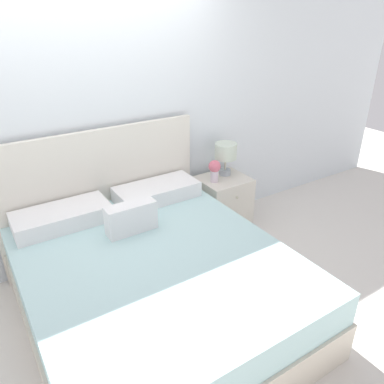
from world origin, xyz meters
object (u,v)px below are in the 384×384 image
at_px(bed, 153,279).
at_px(table_lamp, 226,153).
at_px(flower_vase, 215,169).
at_px(nightstand, 223,203).

bearing_deg(bed, table_lamp, 32.17).
height_order(bed, flower_vase, bed).
bearing_deg(nightstand, flower_vase, -174.25).
bearing_deg(table_lamp, flower_vase, -156.26).
bearing_deg(nightstand, table_lamp, 47.63).
xyz_separation_m(nightstand, table_lamp, (0.07, 0.07, 0.53)).
distance_m(bed, table_lamp, 1.61).
distance_m(nightstand, table_lamp, 0.54).
bearing_deg(bed, flower_vase, 33.57).
height_order(bed, table_lamp, bed).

